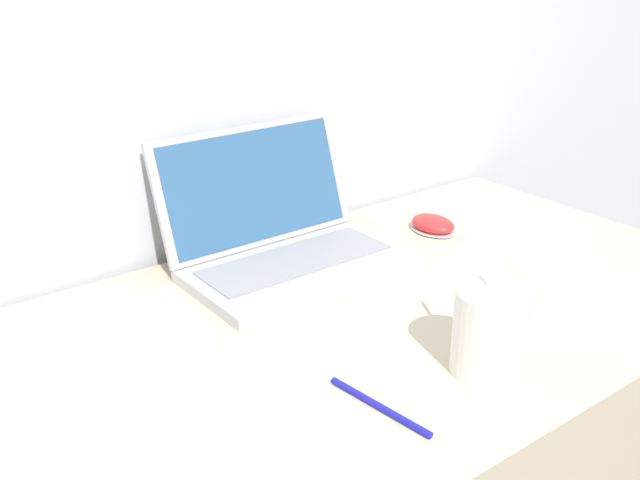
{
  "coord_description": "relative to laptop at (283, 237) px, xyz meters",
  "views": [
    {
      "loc": [
        -0.61,
        -0.41,
        1.28
      ],
      "look_at": [
        0.06,
        0.47,
        0.81
      ],
      "focal_mm": 42.0,
      "sensor_mm": 36.0,
      "label": 1
    }
  ],
  "objects": [
    {
      "name": "pen",
      "position": [
        -0.15,
        -0.42,
        -0.05
      ],
      "size": [
        0.03,
        0.16,
        0.01
      ],
      "color": "#191999",
      "rests_on": "desk"
    },
    {
      "name": "computer_mouse",
      "position": [
        0.32,
        -0.05,
        -0.04
      ],
      "size": [
        0.07,
        0.1,
        0.03
      ],
      "color": "#B2B2B7",
      "rests_on": "desk"
    },
    {
      "name": "laptop",
      "position": [
        0.0,
        0.0,
        0.0
      ],
      "size": [
        0.38,
        0.29,
        0.22
      ],
      "color": "#ADADB2",
      "rests_on": "desk"
    },
    {
      "name": "external_keyboard",
      "position": [
        -0.43,
        -0.07,
        -0.04
      ],
      "size": [
        0.41,
        0.16,
        0.02
      ],
      "color": "silver",
      "rests_on": "desk"
    },
    {
      "name": "drink_cup",
      "position": [
        0.02,
        -0.45,
        0.01
      ],
      "size": [
        0.1,
        0.1,
        0.2
      ],
      "color": "silver",
      "rests_on": "desk"
    }
  ]
}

